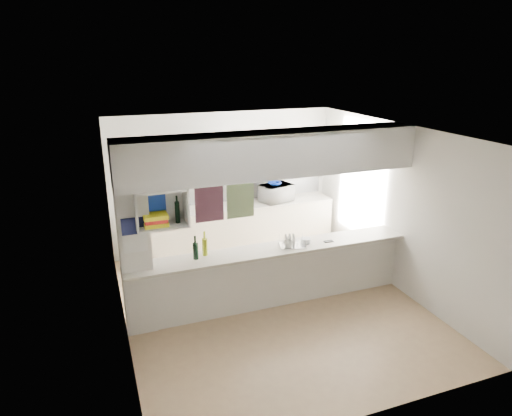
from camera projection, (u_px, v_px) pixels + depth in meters
name	position (u px, v px, depth m)	size (l,w,h in m)	color
floor	(271.00, 305.00, 6.84)	(4.80, 4.80, 0.00)	#9D7B5B
ceiling	(274.00, 132.00, 6.02)	(4.80, 4.80, 0.00)	white
wall_back	(224.00, 182.00, 8.56)	(4.20, 4.20, 0.00)	silver
wall_left	(118.00, 244.00, 5.74)	(4.80, 4.80, 0.00)	silver
wall_right	(396.00, 207.00, 7.13)	(4.80, 4.80, 0.00)	silver
servery_partition	(261.00, 201.00, 6.26)	(4.20, 0.50, 2.60)	silver
cubby_shelf	(159.00, 210.00, 5.73)	(0.65, 0.35, 0.50)	white
kitchen_run	(237.00, 209.00, 8.53)	(3.60, 0.63, 2.24)	beige
microwave	(276.00, 193.00, 8.63)	(0.59, 0.40, 0.33)	white
bowl	(275.00, 184.00, 8.54)	(0.25, 0.25, 0.06)	navy
dish_rack	(292.00, 241.00, 6.62)	(0.42, 0.35, 0.20)	silver
cup	(288.00, 244.00, 6.54)	(0.14, 0.14, 0.11)	white
wine_bottles	(200.00, 248.00, 6.24)	(0.22, 0.15, 0.35)	black
plastic_tubs	(307.00, 241.00, 6.73)	(0.49, 0.18, 0.07)	silver
utensil_jar	(234.00, 201.00, 8.48)	(0.10, 0.10, 0.14)	black
knife_block	(246.00, 198.00, 8.58)	(0.09, 0.07, 0.18)	#533A1C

